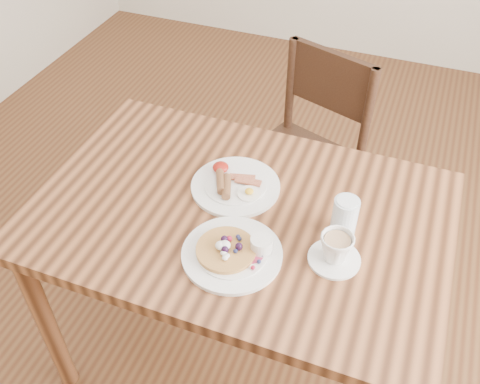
% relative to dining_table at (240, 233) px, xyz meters
% --- Properties ---
extents(ground, '(5.00, 5.00, 0.00)m').
position_rel_dining_table_xyz_m(ground, '(0.00, 0.00, -0.65)').
color(ground, '#502B16').
rests_on(ground, ground).
extents(dining_table, '(1.20, 0.80, 0.75)m').
position_rel_dining_table_xyz_m(dining_table, '(0.00, 0.00, 0.00)').
color(dining_table, brown).
rests_on(dining_table, ground).
extents(chair_far, '(0.54, 0.54, 0.88)m').
position_rel_dining_table_xyz_m(chair_far, '(0.03, 0.65, -0.16)').
color(chair_far, '#362113').
rests_on(chair_far, ground).
extents(pancake_plate, '(0.27, 0.27, 0.06)m').
position_rel_dining_table_xyz_m(pancake_plate, '(0.05, -0.17, 0.11)').
color(pancake_plate, white).
rests_on(pancake_plate, dining_table).
extents(breakfast_plate, '(0.27, 0.27, 0.04)m').
position_rel_dining_table_xyz_m(breakfast_plate, '(-0.05, 0.08, 0.11)').
color(breakfast_plate, white).
rests_on(breakfast_plate, dining_table).
extents(teacup_saucer, '(0.14, 0.14, 0.09)m').
position_rel_dining_table_xyz_m(teacup_saucer, '(0.30, -0.09, 0.14)').
color(teacup_saucer, white).
rests_on(teacup_saucer, dining_table).
extents(water_glass, '(0.07, 0.07, 0.12)m').
position_rel_dining_table_xyz_m(water_glass, '(0.30, 0.01, 0.16)').
color(water_glass, silver).
rests_on(water_glass, dining_table).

